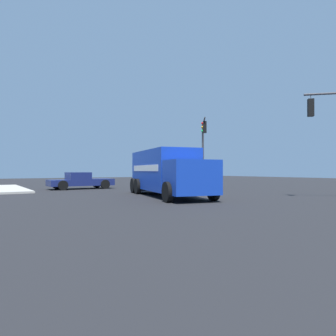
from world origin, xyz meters
TOP-DOWN VIEW (x-y plane):
  - ground_plane at (0.00, 0.00)m, footprint 100.00×100.00m
  - delivery_truck at (0.50, 0.96)m, footprint 8.53×4.30m
  - traffic_light_primary at (6.54, -6.76)m, footprint 3.66×2.81m
  - pickup_navy at (10.35, 3.25)m, footprint 2.28×5.22m

SIDE VIEW (x-z plane):
  - ground_plane at x=0.00m, z-range 0.00..0.00m
  - pickup_navy at x=10.35m, z-range 0.04..1.42m
  - delivery_truck at x=0.50m, z-range 0.07..2.83m
  - traffic_light_primary at x=6.54m, z-range 0.97..7.02m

